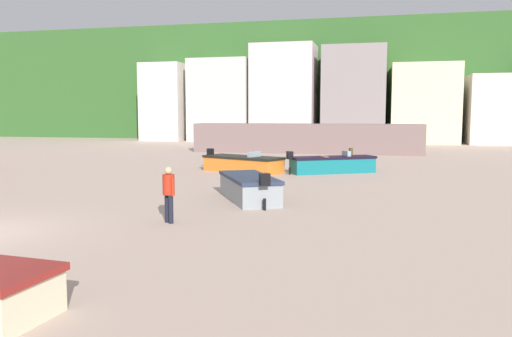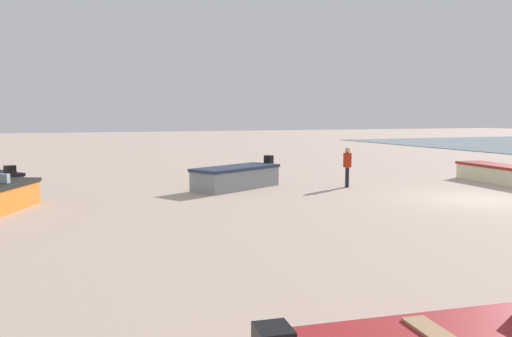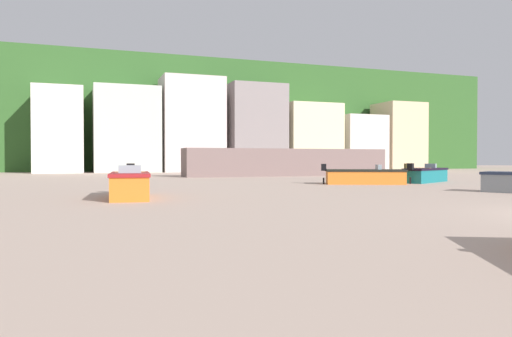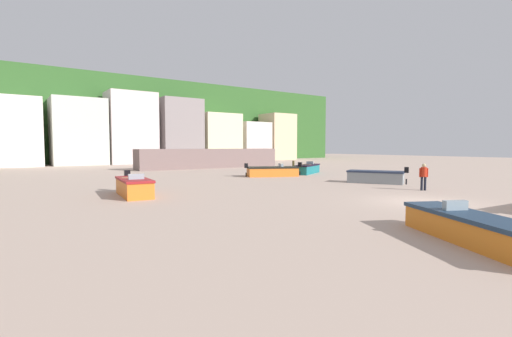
{
  "view_description": "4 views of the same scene",
  "coord_description": "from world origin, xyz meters",
  "px_view_note": "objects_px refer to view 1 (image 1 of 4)",
  "views": [
    {
      "loc": [
        10.22,
        -10.97,
        3.1
      ],
      "look_at": [
        5.29,
        9.59,
        0.86
      ],
      "focal_mm": 36.11,
      "sensor_mm": 36.0,
      "label": 1
    },
    {
      "loc": [
        -13.98,
        13.64,
        2.92
      ],
      "look_at": [
        3.96,
        6.69,
        0.96
      ],
      "focal_mm": 36.81,
      "sensor_mm": 36.0,
      "label": 2
    },
    {
      "loc": [
        -12.17,
        -8.22,
        1.44
      ],
      "look_at": [
        -4.13,
        14.12,
        0.98
      ],
      "focal_mm": 33.79,
      "sensor_mm": 36.0,
      "label": 3
    },
    {
      "loc": [
        -16.03,
        -9.21,
        2.65
      ],
      "look_at": [
        0.44,
        14.42,
        0.85
      ],
      "focal_mm": 25.07,
      "sensor_mm": 36.0,
      "label": 4
    }
  ],
  "objects_px": {
    "boat_grey_1": "(249,188)",
    "mooring_post_near_water": "(351,158)",
    "boat_orange_3": "(243,164)",
    "beach_walker_foreground": "(169,190)",
    "boat_teal_5": "(332,164)"
  },
  "relations": [
    {
      "from": "boat_grey_1",
      "to": "mooring_post_near_water",
      "type": "relative_size",
      "value": 3.57
    },
    {
      "from": "boat_orange_3",
      "to": "beach_walker_foreground",
      "type": "bearing_deg",
      "value": 29.48
    },
    {
      "from": "beach_walker_foreground",
      "to": "boat_orange_3",
      "type": "bearing_deg",
      "value": 131.58
    },
    {
      "from": "mooring_post_near_water",
      "to": "boat_orange_3",
      "type": "bearing_deg",
      "value": -147.01
    },
    {
      "from": "boat_orange_3",
      "to": "mooring_post_near_water",
      "type": "bearing_deg",
      "value": 146.72
    },
    {
      "from": "mooring_post_near_water",
      "to": "boat_grey_1",
      "type": "bearing_deg",
      "value": -103.37
    },
    {
      "from": "boat_grey_1",
      "to": "boat_teal_5",
      "type": "bearing_deg",
      "value": 48.62
    },
    {
      "from": "boat_grey_1",
      "to": "beach_walker_foreground",
      "type": "bearing_deg",
      "value": -134.73
    },
    {
      "from": "boat_grey_1",
      "to": "boat_orange_3",
      "type": "distance_m",
      "value": 9.2
    },
    {
      "from": "mooring_post_near_water",
      "to": "beach_walker_foreground",
      "type": "xyz_separation_m",
      "value": [
        -4.22,
        -16.76,
        0.38
      ]
    },
    {
      "from": "boat_teal_5",
      "to": "mooring_post_near_water",
      "type": "xyz_separation_m",
      "value": [
        0.79,
        3.02,
        0.12
      ]
    },
    {
      "from": "boat_grey_1",
      "to": "mooring_post_near_water",
      "type": "xyz_separation_m",
      "value": [
        2.95,
        12.43,
        0.12
      ]
    },
    {
      "from": "boat_teal_5",
      "to": "beach_walker_foreground",
      "type": "xyz_separation_m",
      "value": [
        -3.43,
        -13.73,
        0.5
      ]
    },
    {
      "from": "boat_orange_3",
      "to": "mooring_post_near_water",
      "type": "distance_m",
      "value": 6.61
    },
    {
      "from": "boat_orange_3",
      "to": "beach_walker_foreground",
      "type": "height_order",
      "value": "beach_walker_foreground"
    }
  ]
}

